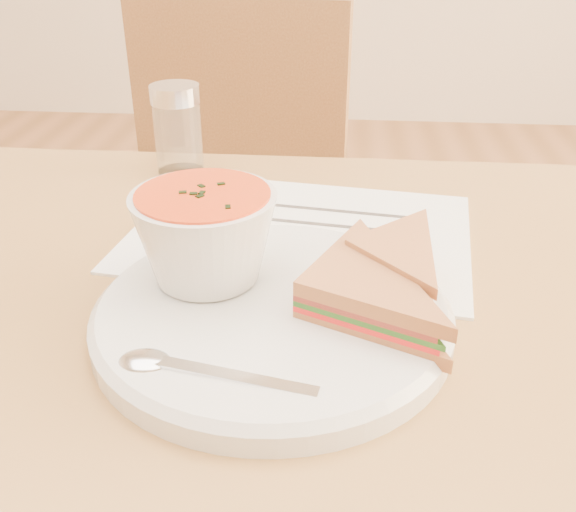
# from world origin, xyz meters

# --- Properties ---
(chair_far) EXTENTS (0.46, 0.46, 0.90)m
(chair_far) POSITION_xyz_m (-0.14, 0.53, 0.45)
(chair_far) COLOR brown
(chair_far) RESTS_ON floor
(plate) EXTENTS (0.31, 0.31, 0.02)m
(plate) POSITION_xyz_m (0.03, -0.02, 0.76)
(plate) COLOR silver
(plate) RESTS_ON dining_table
(soup_bowl) EXTENTS (0.12, 0.12, 0.08)m
(soup_bowl) POSITION_xyz_m (-0.03, 0.01, 0.80)
(soup_bowl) COLOR silver
(soup_bowl) RESTS_ON plate
(sandwich_half_a) EXTENTS (0.15, 0.15, 0.04)m
(sandwich_half_a) POSITION_xyz_m (0.05, -0.04, 0.78)
(sandwich_half_a) COLOR #BA7641
(sandwich_half_a) RESTS_ON plate
(sandwich_half_b) EXTENTS (0.13, 0.13, 0.03)m
(sandwich_half_b) POSITION_xyz_m (0.08, 0.02, 0.79)
(sandwich_half_b) COLOR #BA7641
(sandwich_half_b) RESTS_ON plate
(spoon) EXTENTS (0.18, 0.06, 0.01)m
(spoon) POSITION_xyz_m (0.00, -0.11, 0.77)
(spoon) COLOR silver
(spoon) RESTS_ON plate
(paper_menu) EXTENTS (0.35, 0.28, 0.00)m
(paper_menu) POSITION_xyz_m (0.04, 0.13, 0.75)
(paper_menu) COLOR white
(paper_menu) RESTS_ON dining_table
(condiment_shaker) EXTENTS (0.07, 0.07, 0.10)m
(condiment_shaker) POSITION_xyz_m (-0.12, 0.29, 0.80)
(condiment_shaker) COLOR silver
(condiment_shaker) RESTS_ON dining_table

